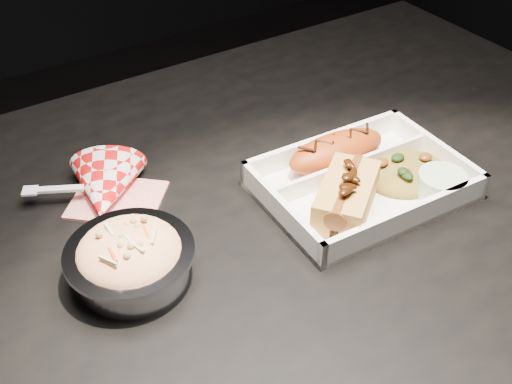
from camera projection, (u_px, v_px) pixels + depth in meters
dining_table at (267, 260)px, 0.85m from camera, size 1.20×0.80×0.75m
food_tray at (361, 185)px, 0.81m from camera, size 0.26×0.19×0.04m
fried_pastry at (336, 151)px, 0.83m from camera, size 0.15×0.06×0.04m
hotdog at (347, 194)px, 0.76m from camera, size 0.13×0.12×0.06m
fried_rice_mound at (408, 166)px, 0.82m from camera, size 0.12×0.10×0.03m
cupcake_liner at (441, 185)px, 0.79m from camera, size 0.06×0.06×0.03m
foil_coleslaw_cup at (130, 257)px, 0.68m from camera, size 0.14×0.14×0.07m
napkin_fork at (105, 189)px, 0.79m from camera, size 0.17×0.15×0.10m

